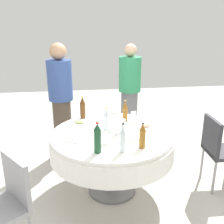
{
  "coord_description": "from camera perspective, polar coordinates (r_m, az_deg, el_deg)",
  "views": [
    {
      "loc": [
        -0.36,
        -2.61,
        1.88
      ],
      "look_at": [
        0.0,
        0.0,
        0.98
      ],
      "focal_mm": 41.55,
      "sensor_mm": 36.0,
      "label": 1
    }
  ],
  "objects": [
    {
      "name": "knife_west",
      "position": [
        2.6,
        -3.52,
        -7.24
      ],
      "size": [
        0.18,
        0.04,
        0.0
      ],
      "primitive_type": "cube",
      "rotation": [
        0.0,
        0.0,
        0.14
      ],
      "color": "silver",
      "rests_on": "dining_table"
    },
    {
      "name": "wine_glass_east",
      "position": [
        2.88,
        2.26,
        -2.51
      ],
      "size": [
        0.07,
        0.07,
        0.14
      ],
      "color": "white",
      "rests_on": "dining_table"
    },
    {
      "name": "wine_glass_south",
      "position": [
        2.78,
        0.88,
        -3.28
      ],
      "size": [
        0.08,
        0.08,
        0.14
      ],
      "color": "white",
      "rests_on": "dining_table"
    },
    {
      "name": "ground_plane",
      "position": [
        3.24,
        0.0,
        -16.73
      ],
      "size": [
        10.0,
        10.0,
        0.0
      ],
      "primitive_type": "plane",
      "color": "#B7B2A8"
    },
    {
      "name": "bottle_clear_left",
      "position": [
        2.41,
        2.39,
        -5.88
      ],
      "size": [
        0.06,
        0.06,
        0.29
      ],
      "color": "silver",
      "rests_on": "dining_table"
    },
    {
      "name": "bottle_clear_west",
      "position": [
        2.91,
        -1.24,
        -1.66
      ],
      "size": [
        0.07,
        0.07,
        0.27
      ],
      "color": "silver",
      "rests_on": "dining_table"
    },
    {
      "name": "bottle_dark_green_mid",
      "position": [
        2.4,
        -3.22,
        -5.85
      ],
      "size": [
        0.07,
        0.07,
        0.3
      ],
      "color": "#194728",
      "rests_on": "dining_table"
    },
    {
      "name": "person_west",
      "position": [
        4.07,
        3.87,
        3.94
      ],
      "size": [
        0.34,
        0.34,
        1.61
      ],
      "rotation": [
        0.0,
        0.0,
        -0.35
      ],
      "color": "slate",
      "rests_on": "ground_plane"
    },
    {
      "name": "bottle_brown_south",
      "position": [
        3.28,
        -6.47,
        0.86
      ],
      "size": [
        0.07,
        0.07,
        0.3
      ],
      "color": "#593314",
      "rests_on": "dining_table"
    },
    {
      "name": "wine_glass_mid",
      "position": [
        3.13,
        4.75,
        -0.74
      ],
      "size": [
        0.07,
        0.07,
        0.14
      ],
      "color": "white",
      "rests_on": "dining_table"
    },
    {
      "name": "bottle_amber_inner",
      "position": [
        2.5,
        6.71,
        -5.36
      ],
      "size": [
        0.06,
        0.06,
        0.26
      ],
      "color": "#8C5619",
      "rests_on": "dining_table"
    },
    {
      "name": "wine_glass_left",
      "position": [
        2.62,
        -0.43,
        -4.28
      ],
      "size": [
        0.07,
        0.07,
        0.15
      ],
      "color": "white",
      "rests_on": "dining_table"
    },
    {
      "name": "chair_left",
      "position": [
        2.39,
        -22.18,
        -17.57
      ],
      "size": [
        0.56,
        0.56,
        0.87
      ],
      "rotation": [
        0.0,
        0.0,
        2.23
      ],
      "color": "#99999E",
      "rests_on": "ground_plane"
    },
    {
      "name": "plate_front",
      "position": [
        3.04,
        7.38,
        -3.19
      ],
      "size": [
        0.23,
        0.23,
        0.04
      ],
      "color": "white",
      "rests_on": "dining_table"
    },
    {
      "name": "folded_napkin",
      "position": [
        2.72,
        4.31,
        -5.74
      ],
      "size": [
        0.19,
        0.19,
        0.02
      ],
      "primitive_type": "cube",
      "rotation": [
        0.0,
        0.0,
        0.35
      ],
      "color": "white",
      "rests_on": "dining_table"
    },
    {
      "name": "plate_rear",
      "position": [
        3.14,
        -0.53,
        -2.35
      ],
      "size": [
        0.24,
        0.24,
        0.02
      ],
      "color": "white",
      "rests_on": "dining_table"
    },
    {
      "name": "plate_far",
      "position": [
        2.74,
        -7.89,
        -5.76
      ],
      "size": [
        0.22,
        0.22,
        0.02
      ],
      "color": "white",
      "rests_on": "dining_table"
    },
    {
      "name": "dining_table",
      "position": [
        2.93,
        0.0,
        -7.27
      ],
      "size": [
        1.38,
        1.38,
        0.74
      ],
      "color": "white",
      "rests_on": "ground_plane"
    },
    {
      "name": "plate_right",
      "position": [
        3.14,
        -7.03,
        -2.4
      ],
      "size": [
        0.26,
        0.26,
        0.04
      ],
      "color": "white",
      "rests_on": "dining_table"
    },
    {
      "name": "bottle_amber_outer",
      "position": [
        3.18,
        2.91,
        0.09
      ],
      "size": [
        0.06,
        0.06,
        0.27
      ],
      "color": "#8C5619",
      "rests_on": "dining_table"
    },
    {
      "name": "person_outer",
      "position": [
        3.72,
        -11.14,
        2.66
      ],
      "size": [
        0.34,
        0.34,
        1.65
      ],
      "rotation": [
        0.0,
        0.0,
        0.55
      ],
      "color": "#4C3F33",
      "rests_on": "ground_plane"
    },
    {
      "name": "chair_east",
      "position": [
        3.3,
        22.34,
        -7.1
      ],
      "size": [
        0.42,
        0.42,
        0.87
      ],
      "rotation": [
        0.0,
        0.0,
        4.66
      ],
      "color": "#2D2D33",
      "rests_on": "ground_plane"
    }
  ]
}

